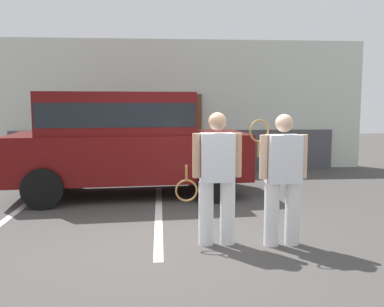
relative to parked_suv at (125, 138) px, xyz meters
name	(u,v)px	position (x,y,z in m)	size (l,w,h in m)	color
ground_plane	(191,242)	(1.10, -3.08, -1.15)	(40.00, 40.00, 0.00)	#423F3D
parking_stripe_0	(10,217)	(-1.76, -1.58, -1.14)	(0.12, 4.40, 0.01)	silver
parking_stripe_1	(159,214)	(0.66, -1.58, -1.14)	(0.12, 4.40, 0.01)	silver
house_frontage	(174,109)	(1.10, 3.45, 0.54)	(10.71, 0.40, 3.59)	silver
parked_suv	(125,138)	(0.00, 0.00, 0.00)	(4.74, 2.47, 2.05)	#590C0C
tennis_player_man	(217,177)	(1.42, -3.17, -0.25)	(0.90, 0.28, 1.73)	white
tennis_player_woman	(283,177)	(2.26, -3.27, -0.25)	(0.77, 0.29, 1.70)	white
potted_plant_by_porch	(245,159)	(2.94, 2.49, -0.76)	(0.52, 0.52, 0.69)	#9E5638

